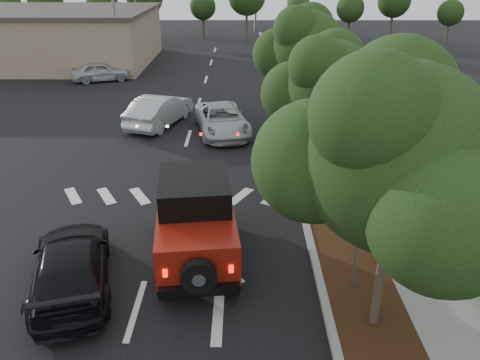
{
  "coord_description": "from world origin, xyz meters",
  "views": [
    {
      "loc": [
        2.57,
        -8.87,
        7.67
      ],
      "look_at": [
        2.51,
        3.0,
        2.07
      ],
      "focal_mm": 35.0,
      "sensor_mm": 36.0,
      "label": 1
    }
  ],
  "objects_px": {
    "black_suv_oncoming": "(71,266)",
    "speed_hump_sign": "(359,238)",
    "red_jeep": "(196,217)",
    "silver_suv_ahead": "(222,120)"
  },
  "relations": [
    {
      "from": "black_suv_oncoming",
      "to": "speed_hump_sign",
      "type": "relative_size",
      "value": 1.98
    },
    {
      "from": "red_jeep",
      "to": "speed_hump_sign",
      "type": "distance_m",
      "value": 4.46
    },
    {
      "from": "silver_suv_ahead",
      "to": "black_suv_oncoming",
      "type": "relative_size",
      "value": 1.06
    },
    {
      "from": "red_jeep",
      "to": "speed_hump_sign",
      "type": "height_order",
      "value": "speed_hump_sign"
    },
    {
      "from": "silver_suv_ahead",
      "to": "speed_hump_sign",
      "type": "distance_m",
      "value": 12.68
    },
    {
      "from": "silver_suv_ahead",
      "to": "speed_hump_sign",
      "type": "relative_size",
      "value": 2.1
    },
    {
      "from": "red_jeep",
      "to": "speed_hump_sign",
      "type": "bearing_deg",
      "value": -28.69
    },
    {
      "from": "red_jeep",
      "to": "silver_suv_ahead",
      "type": "height_order",
      "value": "red_jeep"
    },
    {
      "from": "black_suv_oncoming",
      "to": "speed_hump_sign",
      "type": "bearing_deg",
      "value": 163.39
    },
    {
      "from": "black_suv_oncoming",
      "to": "silver_suv_ahead",
      "type": "bearing_deg",
      "value": -121.19
    }
  ]
}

